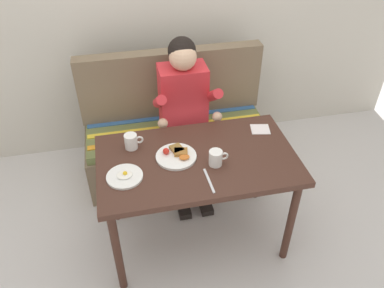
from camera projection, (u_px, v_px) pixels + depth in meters
ground_plane at (196, 235)px, 2.77m from camera, size 8.00×8.00×0.00m
table at (197, 168)px, 2.37m from camera, size 1.20×0.70×0.73m
couch at (176, 136)px, 3.16m from camera, size 1.44×0.56×1.00m
person at (185, 104)px, 2.78m from camera, size 0.45×0.61×1.21m
plate_breakfast at (177, 155)px, 2.32m from camera, size 0.25×0.25×0.05m
plate_eggs at (125, 176)px, 2.18m from camera, size 0.21×0.21×0.04m
coffee_mug at (216, 158)px, 2.25m from camera, size 0.12×0.08×0.09m
coffee_mug_second at (131, 141)px, 2.37m from camera, size 0.12×0.08×0.10m
napkin at (260, 129)px, 2.55m from camera, size 0.14×0.13×0.01m
knife at (209, 181)px, 2.16m from camera, size 0.02×0.20×0.00m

